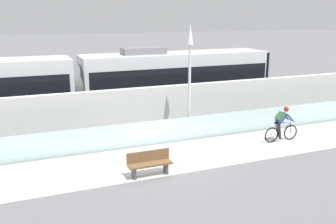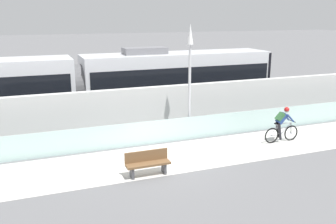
{
  "view_description": "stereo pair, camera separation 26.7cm",
  "coord_description": "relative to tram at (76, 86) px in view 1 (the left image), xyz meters",
  "views": [
    {
      "loc": [
        -4.84,
        -13.06,
        5.6
      ],
      "look_at": [
        1.34,
        2.35,
        1.25
      ],
      "focal_mm": 40.02,
      "sensor_mm": 36.0,
      "label": 1
    },
    {
      "loc": [
        -4.59,
        -13.15,
        5.6
      ],
      "look_at": [
        1.34,
        2.35,
        1.25
      ],
      "focal_mm": 40.02,
      "sensor_mm": 36.0,
      "label": 2
    }
  ],
  "objects": [
    {
      "name": "ground_plane",
      "position": [
        2.11,
        -6.85,
        -1.89
      ],
      "size": [
        200.0,
        200.0,
        0.0
      ],
      "primitive_type": "plane",
      "color": "slate"
    },
    {
      "name": "bike_path_deck",
      "position": [
        2.11,
        -6.85,
        -1.89
      ],
      "size": [
        32.0,
        3.2,
        0.01
      ],
      "primitive_type": "cube",
      "color": "silver",
      "rests_on": "ground"
    },
    {
      "name": "tram",
      "position": [
        0.0,
        0.0,
        0.0
      ],
      "size": [
        22.56,
        2.54,
        3.81
      ],
      "color": "silver",
      "rests_on": "ground"
    },
    {
      "name": "tram_rail_far",
      "position": [
        2.11,
        0.72,
        -1.89
      ],
      "size": [
        32.0,
        0.08,
        0.01
      ],
      "primitive_type": "cube",
      "color": "#595654",
      "rests_on": "ground"
    },
    {
      "name": "tram_rail_near",
      "position": [
        2.11,
        -0.72,
        -1.89
      ],
      "size": [
        32.0,
        0.08,
        0.01
      ],
      "primitive_type": "cube",
      "color": "#595654",
      "rests_on": "ground"
    },
    {
      "name": "glass_parapet",
      "position": [
        2.11,
        -5.0,
        -1.37
      ],
      "size": [
        32.0,
        0.05,
        1.05
      ],
      "primitive_type": "cube",
      "color": "silver",
      "rests_on": "ground"
    },
    {
      "name": "concrete_barrier_wall",
      "position": [
        2.11,
        -3.2,
        -0.79
      ],
      "size": [
        32.0,
        0.36,
        2.21
      ],
      "primitive_type": "cube",
      "color": "silver",
      "rests_on": "ground"
    },
    {
      "name": "cyclist_on_bike",
      "position": [
        8.01,
        -6.85,
        -1.09
      ],
      "size": [
        1.77,
        0.58,
        1.61
      ],
      "color": "black",
      "rests_on": "ground"
    },
    {
      "name": "lamp_post_antenna",
      "position": [
        4.42,
        -4.7,
        1.4
      ],
      "size": [
        0.28,
        0.28,
        5.2
      ],
      "color": "gray",
      "rests_on": "ground"
    },
    {
      "name": "bench",
      "position": [
        1.27,
        -8.14,
        -1.41
      ],
      "size": [
        1.6,
        0.45,
        0.89
      ],
      "color": "brown",
      "rests_on": "ground"
    }
  ]
}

